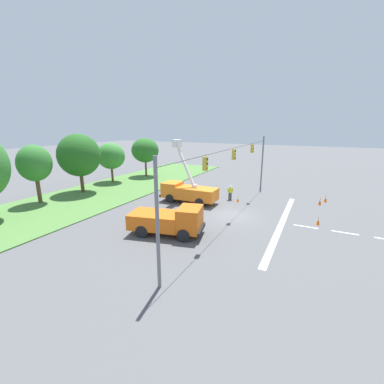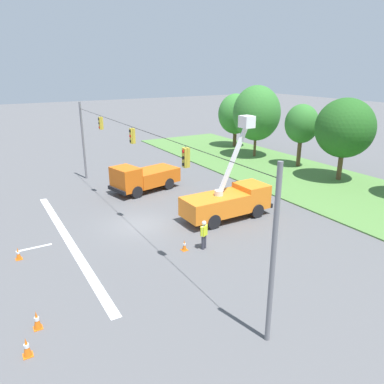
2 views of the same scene
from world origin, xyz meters
The scene contains 15 objects.
ground_plane centered at (0.00, 0.00, 0.00)m, with size 200.00×200.00×0.00m, color #565659.
grass_verge centered at (0.00, 18.00, 0.05)m, with size 56.00×12.00×0.10m, color #517F3D.
lane_markings centered at (0.00, -6.16, 0.00)m, with size 17.60×15.25×0.01m.
signal_gantry centered at (-0.08, 0.00, 4.43)m, with size 26.20×0.33×7.20m.
tree_centre centered at (-5.91, 20.81, 4.57)m, with size 3.66×3.26×6.61m.
tree_east centered at (-0.31, 20.41, 4.92)m, with size 5.28×5.28×7.63m.
tree_far_east centered at (6.37, 21.50, 4.09)m, with size 3.97×4.36×6.09m.
tree_east_end centered at (12.64, 19.70, 4.51)m, with size 4.45×4.66×6.57m.
utility_truck_bucket_lift centered at (1.97, 5.99, 1.37)m, with size 2.46×6.59×7.09m.
utility_truck_support_near centered at (-6.68, 3.24, 1.20)m, with size 3.77×6.37×2.39m.
road_worker centered at (5.16, 1.97, 1.00)m, with size 0.38×0.60×1.77m.
traffic_cone_foreground_left centered at (4.76, 0.88, 0.32)m, with size 0.36×0.36×0.66m.
traffic_cone_foreground_right centered at (9.20, -8.26, 0.39)m, with size 0.36×0.36×0.79m.
traffic_cone_mid_left centered at (7.76, -7.68, 0.41)m, with size 0.36×0.36×0.82m.
traffic_cone_mid_right centered at (1.06, -7.63, 0.35)m, with size 0.36×0.36×0.71m.
Camera 1 is at (-23.27, -7.10, 8.59)m, focal length 24.00 mm.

